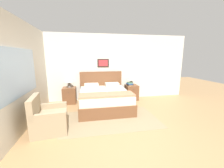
{
  "coord_description": "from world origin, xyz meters",
  "views": [
    {
      "loc": [
        -0.77,
        -2.42,
        1.72
      ],
      "look_at": [
        0.01,
        1.68,
        0.9
      ],
      "focal_mm": 22.0,
      "sensor_mm": 36.0,
      "label": 1
    }
  ],
  "objects_px": {
    "nightstand_near_window": "(70,95)",
    "table_lamp_near_window": "(69,80)",
    "nightstand_by_door": "(132,92)",
    "armchair": "(48,119)",
    "table_lamp_by_door": "(131,78)",
    "bed": "(104,98)"
  },
  "relations": [
    {
      "from": "nightstand_near_window",
      "to": "table_lamp_by_door",
      "type": "relative_size",
      "value": 1.5
    },
    {
      "from": "nightstand_near_window",
      "to": "table_lamp_near_window",
      "type": "xyz_separation_m",
      "value": [
        0.01,
        0.02,
        0.59
      ]
    },
    {
      "from": "armchair",
      "to": "table_lamp_near_window",
      "type": "bearing_deg",
      "value": 165.67
    },
    {
      "from": "nightstand_near_window",
      "to": "table_lamp_by_door",
      "type": "bearing_deg",
      "value": 0.41
    },
    {
      "from": "armchair",
      "to": "table_lamp_by_door",
      "type": "height_order",
      "value": "table_lamp_by_door"
    },
    {
      "from": "bed",
      "to": "armchair",
      "type": "relative_size",
      "value": 2.22
    },
    {
      "from": "bed",
      "to": "nightstand_near_window",
      "type": "distance_m",
      "value": 1.41
    },
    {
      "from": "nightstand_by_door",
      "to": "table_lamp_by_door",
      "type": "relative_size",
      "value": 1.5
    },
    {
      "from": "bed",
      "to": "table_lamp_by_door",
      "type": "height_order",
      "value": "bed"
    },
    {
      "from": "armchair",
      "to": "bed",
      "type": "bearing_deg",
      "value": 124.04
    },
    {
      "from": "nightstand_near_window",
      "to": "nightstand_by_door",
      "type": "height_order",
      "value": "same"
    },
    {
      "from": "table_lamp_near_window",
      "to": "table_lamp_by_door",
      "type": "distance_m",
      "value": 2.41
    },
    {
      "from": "bed",
      "to": "table_lamp_near_window",
      "type": "height_order",
      "value": "bed"
    },
    {
      "from": "nightstand_by_door",
      "to": "armchair",
      "type": "bearing_deg",
      "value": -144.04
    },
    {
      "from": "nightstand_by_door",
      "to": "table_lamp_by_door",
      "type": "distance_m",
      "value": 0.59
    },
    {
      "from": "bed",
      "to": "nightstand_by_door",
      "type": "bearing_deg",
      "value": 30.0
    },
    {
      "from": "nightstand_by_door",
      "to": "table_lamp_by_door",
      "type": "bearing_deg",
      "value": 126.43
    },
    {
      "from": "armchair",
      "to": "nightstand_by_door",
      "type": "relative_size",
      "value": 1.43
    },
    {
      "from": "armchair",
      "to": "table_lamp_by_door",
      "type": "bearing_deg",
      "value": 120.11
    },
    {
      "from": "armchair",
      "to": "nightstand_near_window",
      "type": "height_order",
      "value": "armchair"
    },
    {
      "from": "bed",
      "to": "table_lamp_near_window",
      "type": "bearing_deg",
      "value": 149.1
    },
    {
      "from": "armchair",
      "to": "table_lamp_by_door",
      "type": "xyz_separation_m",
      "value": [
        2.69,
        1.98,
        0.6
      ]
    }
  ]
}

